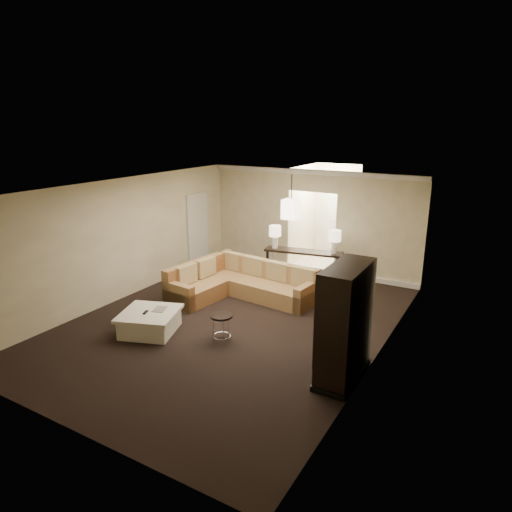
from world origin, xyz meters
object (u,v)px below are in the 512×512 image
Objects in this scene: sectional_sofa at (239,283)px; armoire at (344,325)px; person at (345,230)px; console_table at (303,262)px; coffee_table at (150,322)px; drink_table at (221,322)px.

armoire reaches higher than sectional_sofa.
armoire is at bearing 119.60° from person.
armoire reaches higher than console_table.
coffee_table is at bearing -175.21° from armoire.
console_table is 3.95× the size of drink_table.
armoire is at bearing -68.59° from console_table.
person reaches higher than console_table.
drink_table is at bearing 15.59° from coffee_table.
armoire is 3.62× the size of drink_table.
console_table is at bearing 73.32° from coffee_table.
drink_table is (1.44, 0.40, 0.16)m from coffee_table.
person reaches higher than coffee_table.
console_table is 4.00m from drink_table.
sectional_sofa is 1.46× the size of console_table.
person is (1.09, 4.22, 0.58)m from sectional_sofa.
armoire is (2.54, -4.08, 0.45)m from console_table.
person is at bearing 88.38° from drink_table.
armoire is 1.04× the size of person.
console_table reaches higher than drink_table.
person is at bearing 72.07° from console_table.
drink_table is at bearing -60.00° from sectional_sofa.
sectional_sofa is at bearing 77.97° from coffee_table.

